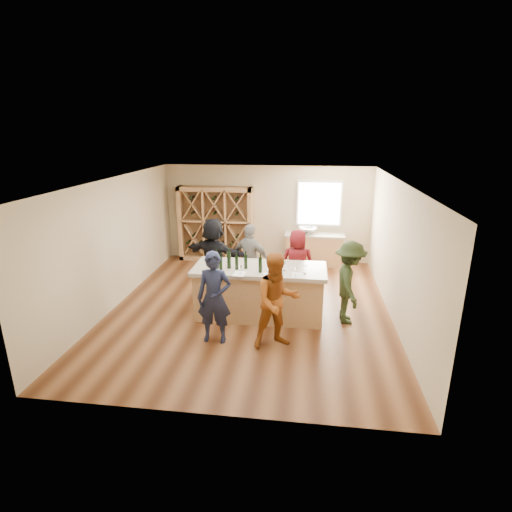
# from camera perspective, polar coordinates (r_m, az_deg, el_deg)

# --- Properties ---
(floor) EXTENTS (6.00, 7.00, 0.10)m
(floor) POSITION_cam_1_polar(r_m,az_deg,el_deg) (8.94, -0.81, -7.71)
(floor) COLOR brown
(floor) RESTS_ON ground
(ceiling) EXTENTS (6.00, 7.00, 0.10)m
(ceiling) POSITION_cam_1_polar(r_m,az_deg,el_deg) (8.13, -0.90, 11.09)
(ceiling) COLOR white
(ceiling) RESTS_ON ground
(wall_back) EXTENTS (6.00, 0.10, 2.80)m
(wall_back) POSITION_cam_1_polar(r_m,az_deg,el_deg) (11.84, 1.62, 6.07)
(wall_back) COLOR #C7B590
(wall_back) RESTS_ON ground
(wall_front) EXTENTS (6.00, 0.10, 2.80)m
(wall_front) POSITION_cam_1_polar(r_m,az_deg,el_deg) (5.17, -6.58, -9.90)
(wall_front) COLOR #C7B590
(wall_front) RESTS_ON ground
(wall_left) EXTENTS (0.10, 7.00, 2.80)m
(wall_left) POSITION_cam_1_polar(r_m,az_deg,el_deg) (9.34, -19.71, 1.85)
(wall_left) COLOR #C7B590
(wall_left) RESTS_ON ground
(wall_right) EXTENTS (0.10, 7.00, 2.80)m
(wall_right) POSITION_cam_1_polar(r_m,az_deg,el_deg) (8.55, 19.83, 0.41)
(wall_right) COLOR #C7B590
(wall_right) RESTS_ON ground
(window_frame) EXTENTS (1.30, 0.06, 1.30)m
(window_frame) POSITION_cam_1_polar(r_m,az_deg,el_deg) (11.64, 9.02, 7.42)
(window_frame) COLOR white
(window_frame) RESTS_ON wall_back
(window_pane) EXTENTS (1.18, 0.01, 1.18)m
(window_pane) POSITION_cam_1_polar(r_m,az_deg,el_deg) (11.61, 9.03, 7.39)
(window_pane) COLOR white
(window_pane) RESTS_ON wall_back
(wine_rack) EXTENTS (2.20, 0.45, 2.20)m
(wine_rack) POSITION_cam_1_polar(r_m,az_deg,el_deg) (11.88, -5.77, 4.55)
(wine_rack) COLOR tan
(wine_rack) RESTS_ON floor
(back_counter_base) EXTENTS (1.60, 0.58, 0.86)m
(back_counter_base) POSITION_cam_1_polar(r_m,az_deg,el_deg) (11.68, 8.25, 0.82)
(back_counter_base) COLOR tan
(back_counter_base) RESTS_ON floor
(back_counter_top) EXTENTS (1.70, 0.62, 0.06)m
(back_counter_top) POSITION_cam_1_polar(r_m,az_deg,el_deg) (11.56, 8.35, 3.01)
(back_counter_top) COLOR #AA9F8B
(back_counter_top) RESTS_ON back_counter_base
(sink) EXTENTS (0.54, 0.54, 0.19)m
(sink) POSITION_cam_1_polar(r_m,az_deg,el_deg) (11.53, 7.38, 3.64)
(sink) COLOR silver
(sink) RESTS_ON back_counter_top
(faucet) EXTENTS (0.02, 0.02, 0.30)m
(faucet) POSITION_cam_1_polar(r_m,az_deg,el_deg) (11.69, 7.40, 4.12)
(faucet) COLOR silver
(faucet) RESTS_ON back_counter_top
(tasting_counter_base) EXTENTS (2.60, 1.00, 1.00)m
(tasting_counter_base) POSITION_cam_1_polar(r_m,az_deg,el_deg) (8.39, 0.51, -5.34)
(tasting_counter_base) COLOR tan
(tasting_counter_base) RESTS_ON floor
(tasting_counter_top) EXTENTS (2.72, 1.12, 0.08)m
(tasting_counter_top) POSITION_cam_1_polar(r_m,az_deg,el_deg) (8.20, 0.52, -1.87)
(tasting_counter_top) COLOR #AA9F8B
(tasting_counter_top) RESTS_ON tasting_counter_base
(wine_bottle_a) EXTENTS (0.09, 0.09, 0.32)m
(wine_bottle_a) POSITION_cam_1_polar(r_m,az_deg,el_deg) (8.11, -5.60, -0.70)
(wine_bottle_a) COLOR black
(wine_bottle_a) RESTS_ON tasting_counter_top
(wine_bottle_b) EXTENTS (0.09, 0.09, 0.28)m
(wine_bottle_b) POSITION_cam_1_polar(r_m,az_deg,el_deg) (7.98, -5.06, -1.13)
(wine_bottle_b) COLOR black
(wine_bottle_b) RESTS_ON tasting_counter_top
(wine_bottle_c) EXTENTS (0.11, 0.11, 0.33)m
(wine_bottle_c) POSITION_cam_1_polar(r_m,az_deg,el_deg) (8.09, -3.88, -0.64)
(wine_bottle_c) COLOR black
(wine_bottle_c) RESTS_ON tasting_counter_top
(wine_bottle_d) EXTENTS (0.07, 0.07, 0.27)m
(wine_bottle_d) POSITION_cam_1_polar(r_m,az_deg,el_deg) (8.02, -2.78, -1.01)
(wine_bottle_d) COLOR black
(wine_bottle_d) RESTS_ON tasting_counter_top
(wine_bottle_e) EXTENTS (0.07, 0.07, 0.28)m
(wine_bottle_e) POSITION_cam_1_polar(r_m,az_deg,el_deg) (8.07, -1.47, -0.82)
(wine_bottle_e) COLOR black
(wine_bottle_e) RESTS_ON tasting_counter_top
(wine_glass_a) EXTENTS (0.08, 0.08, 0.17)m
(wine_glass_a) POSITION_cam_1_polar(r_m,az_deg,el_deg) (7.78, -2.22, -2.01)
(wine_glass_a) COLOR white
(wine_glass_a) RESTS_ON tasting_counter_top
(wine_glass_c) EXTENTS (0.07, 0.07, 0.17)m
(wine_glass_c) POSITION_cam_1_polar(r_m,az_deg,el_deg) (7.71, 5.68, -2.28)
(wine_glass_c) COLOR white
(wine_glass_c) RESTS_ON tasting_counter_top
(wine_glass_d) EXTENTS (0.08, 0.08, 0.18)m
(wine_glass_d) POSITION_cam_1_polar(r_m,az_deg,el_deg) (7.97, 4.02, -1.49)
(wine_glass_d) COLOR white
(wine_glass_d) RESTS_ON tasting_counter_top
(wine_glass_e) EXTENTS (0.07, 0.07, 0.18)m
(wine_glass_e) POSITION_cam_1_polar(r_m,az_deg,el_deg) (7.83, 7.03, -1.96)
(wine_glass_e) COLOR white
(wine_glass_e) RESTS_ON tasting_counter_top
(tasting_menu_a) EXTENTS (0.24, 0.32, 0.00)m
(tasting_menu_a) POSITION_cam_1_polar(r_m,az_deg,el_deg) (7.82, -2.41, -2.54)
(tasting_menu_a) COLOR white
(tasting_menu_a) RESTS_ON tasting_counter_top
(tasting_menu_b) EXTENTS (0.33, 0.39, 0.00)m
(tasting_menu_b) POSITION_cam_1_polar(r_m,az_deg,el_deg) (7.75, 2.04, -2.72)
(tasting_menu_b) COLOR white
(tasting_menu_b) RESTS_ON tasting_counter_top
(tasting_menu_c) EXTENTS (0.24, 0.32, 0.00)m
(tasting_menu_c) POSITION_cam_1_polar(r_m,az_deg,el_deg) (7.78, 5.99, -2.73)
(tasting_menu_c) COLOR white
(tasting_menu_c) RESTS_ON tasting_counter_top
(person_near_left) EXTENTS (0.64, 0.47, 1.73)m
(person_near_left) POSITION_cam_1_polar(r_m,az_deg,el_deg) (7.31, -5.99, -5.95)
(person_near_left) COLOR #191E38
(person_near_left) RESTS_ON floor
(person_near_right) EXTENTS (0.97, 0.78, 1.76)m
(person_near_right) POSITION_cam_1_polar(r_m,az_deg,el_deg) (7.11, 3.05, -6.44)
(person_near_right) COLOR #994C19
(person_near_right) RESTS_ON floor
(person_server) EXTENTS (0.58, 1.13, 1.70)m
(person_server) POSITION_cam_1_polar(r_m,az_deg,el_deg) (8.21, 13.19, -3.73)
(person_server) COLOR #263319
(person_server) RESTS_ON floor
(person_far_mid) EXTENTS (1.12, 0.85, 1.71)m
(person_far_mid) POSITION_cam_1_polar(r_m,az_deg,el_deg) (9.35, -0.79, -0.56)
(person_far_mid) COLOR slate
(person_far_mid) RESTS_ON floor
(person_far_right) EXTENTS (0.81, 0.54, 1.62)m
(person_far_right) POSITION_cam_1_polar(r_m,az_deg,el_deg) (9.29, 5.92, -1.07)
(person_far_right) COLOR #590F14
(person_far_right) RESTS_ON floor
(person_far_left) EXTENTS (1.80, 1.17, 1.82)m
(person_far_left) POSITION_cam_1_polar(r_m,az_deg,el_deg) (9.53, -6.02, 0.06)
(person_far_left) COLOR black
(person_far_left) RESTS_ON floor
(wine_bottle_f) EXTENTS (0.07, 0.07, 0.30)m
(wine_bottle_f) POSITION_cam_1_polar(r_m,az_deg,el_deg) (7.85, 0.62, -1.31)
(wine_bottle_f) COLOR black
(wine_bottle_f) RESTS_ON tasting_counter_top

